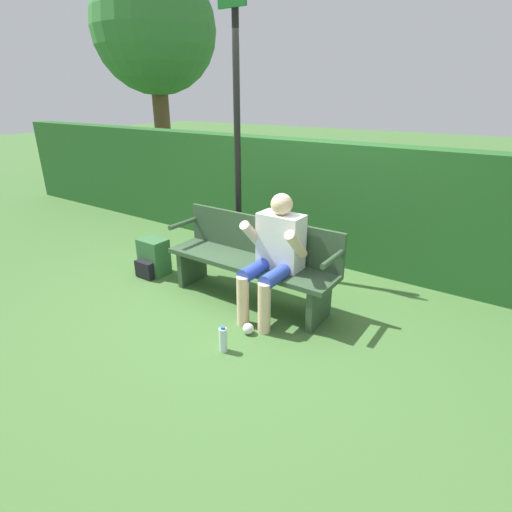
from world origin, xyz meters
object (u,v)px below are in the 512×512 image
object	(u,v)px
water_bottle	(223,340)
signpost	(237,123)
person_seated	(274,251)
park_bench	(253,259)
tree	(155,31)
backpack	(153,258)

from	to	relation	value
water_bottle	signpost	size ratio (longest dim) A/B	0.08
person_seated	signpost	bearing A→B (deg)	143.83
park_bench	tree	xyz separation A→B (m)	(-4.97, 3.57, 2.67)
park_bench	tree	bearing A→B (deg)	144.36
backpack	tree	world-z (taller)	tree
water_bottle	tree	world-z (taller)	tree
backpack	signpost	world-z (taller)	signpost
person_seated	water_bottle	xyz separation A→B (m)	(-0.00, -0.75, -0.51)
signpost	tree	world-z (taller)	tree
person_seated	tree	distance (m)	6.92
backpack	person_seated	bearing A→B (deg)	1.74
water_bottle	signpost	world-z (taller)	signpost
backpack	water_bottle	bearing A→B (deg)	-23.88
signpost	water_bottle	bearing A→B (deg)	-57.41
tree	person_seated	bearing A→B (deg)	-34.85
park_bench	backpack	world-z (taller)	park_bench
backpack	tree	size ratio (longest dim) A/B	0.09
park_bench	person_seated	xyz separation A→B (m)	(0.32, -0.12, 0.19)
person_seated	water_bottle	distance (m)	0.91
tree	backpack	bearing A→B (deg)	-45.18
signpost	tree	xyz separation A→B (m)	(-4.40, 3.03, 1.46)
backpack	tree	bearing A→B (deg)	134.82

